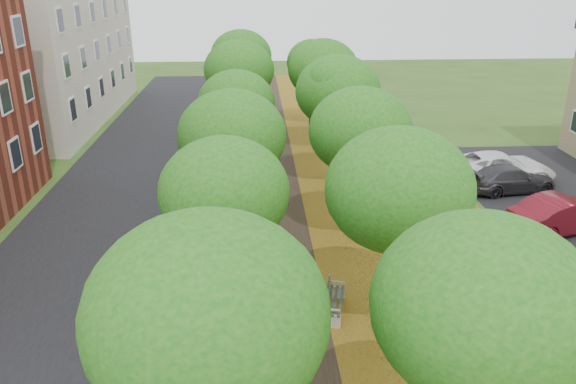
{
  "coord_description": "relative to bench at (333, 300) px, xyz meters",
  "views": [
    {
      "loc": [
        -1.3,
        -8.21,
        10.05
      ],
      "look_at": [
        -0.18,
        10.85,
        2.5
      ],
      "focal_mm": 35.0,
      "sensor_mm": 36.0,
      "label": 1
    }
  ],
  "objects": [
    {
      "name": "street_asphalt",
      "position": [
        -8.49,
        8.24,
        -0.44
      ],
      "size": [
        8.0,
        70.0,
        0.01
      ],
      "primitive_type": "cube",
      "color": "black",
      "rests_on": "ground"
    },
    {
      "name": "footpath",
      "position": [
        -0.99,
        8.24,
        -0.44
      ],
      "size": [
        3.2,
        70.0,
        0.01
      ],
      "primitive_type": "cube",
      "color": "black",
      "rests_on": "ground"
    },
    {
      "name": "leaf_verge",
      "position": [
        4.01,
        8.24,
        -0.44
      ],
      "size": [
        7.5,
        70.0,
        0.01
      ],
      "primitive_type": "cube",
      "color": "#9F811D",
      "rests_on": "ground"
    },
    {
      "name": "parking_lot",
      "position": [
        12.51,
        9.24,
        -0.44
      ],
      "size": [
        9.0,
        16.0,
        0.01
      ],
      "primitive_type": "cube",
      "color": "black",
      "rests_on": "ground"
    },
    {
      "name": "tree_row_west",
      "position": [
        -3.19,
        8.24,
        3.97
      ],
      "size": [
        3.87,
        33.87,
        6.09
      ],
      "color": "black",
      "rests_on": "ground"
    },
    {
      "name": "tree_row_east",
      "position": [
        1.61,
        8.24,
        3.97
      ],
      "size": [
        3.87,
        33.87,
        6.09
      ],
      "color": "black",
      "rests_on": "ground"
    },
    {
      "name": "building_cream",
      "position": [
        -17.99,
        26.24,
        4.76
      ],
      "size": [
        10.3,
        20.3,
        10.4
      ],
      "color": "beige",
      "rests_on": "ground"
    },
    {
      "name": "bench",
      "position": [
        0.0,
        0.0,
        0.0
      ],
      "size": [
        0.92,
        1.88,
        0.85
      ],
      "rotation": [
        0.0,
        0.0,
        1.34
      ],
      "color": "#2C372F",
      "rests_on": "ground"
    },
    {
      "name": "car_red",
      "position": [
        10.25,
        5.37,
        0.32
      ],
      "size": [
        4.94,
        2.97,
        1.54
      ],
      "primitive_type": "imported",
      "rotation": [
        0.0,
        0.0,
        1.88
      ],
      "color": "maroon",
      "rests_on": "ground"
    },
    {
      "name": "car_grey",
      "position": [
        10.01,
        9.9,
        0.19
      ],
      "size": [
        4.62,
        2.43,
        1.28
      ],
      "primitive_type": "imported",
      "rotation": [
        0.0,
        0.0,
        1.72
      ],
      "color": "#343439",
      "rests_on": "ground"
    },
    {
      "name": "car_white",
      "position": [
        10.01,
        11.26,
        0.31
      ],
      "size": [
        5.45,
        2.55,
        1.51
      ],
      "primitive_type": "imported",
      "rotation": [
        0.0,
        0.0,
        1.58
      ],
      "color": "white",
      "rests_on": "ground"
    }
  ]
}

